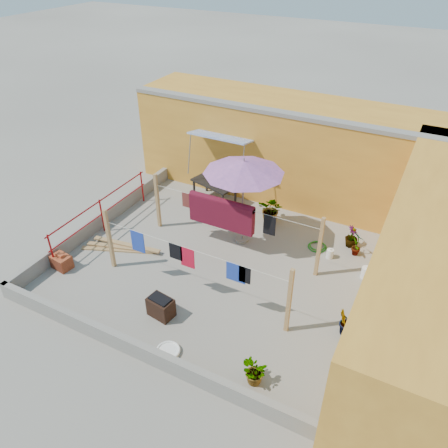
{
  "coord_description": "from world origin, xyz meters",
  "views": [
    {
      "loc": [
        4.45,
        -8.24,
        7.62
      ],
      "look_at": [
        0.01,
        0.3,
        1.15
      ],
      "focal_mm": 35.0,
      "sensor_mm": 36.0,
      "label": 1
    }
  ],
  "objects": [
    {
      "name": "ground",
      "position": [
        0.0,
        0.0,
        0.0
      ],
      "size": [
        80.0,
        80.0,
        0.0
      ],
      "primitive_type": "plane",
      "color": "#9E998E",
      "rests_on": "ground"
    },
    {
      "name": "wall_back",
      "position": [
        0.5,
        4.69,
        1.61
      ],
      "size": [
        11.0,
        3.27,
        3.21
      ],
      "color": "gold",
      "rests_on": "ground"
    },
    {
      "name": "wall_right",
      "position": [
        5.2,
        0.0,
        1.6
      ],
      "size": [
        2.4,
        9.0,
        3.2
      ],
      "primitive_type": "cube",
      "color": "gold",
      "rests_on": "ground"
    },
    {
      "name": "parapet_front",
      "position": [
        0.0,
        -3.58,
        0.22
      ],
      "size": [
        8.3,
        0.16,
        0.44
      ],
      "primitive_type": "cube",
      "color": "gray",
      "rests_on": "ground"
    },
    {
      "name": "parapet_left",
      "position": [
        -4.08,
        0.0,
        0.22
      ],
      "size": [
        0.16,
        7.3,
        0.44
      ],
      "primitive_type": "cube",
      "color": "gray",
      "rests_on": "ground"
    },
    {
      "name": "red_railing",
      "position": [
        -3.85,
        -0.2,
        0.72
      ],
      "size": [
        0.05,
        4.2,
        1.1
      ],
      "color": "#9F0F13",
      "rests_on": "ground"
    },
    {
      "name": "clothesline_rig",
      "position": [
        -0.27,
        0.56,
        1.07
      ],
      "size": [
        5.09,
        2.35,
        1.8
      ],
      "color": "tan",
      "rests_on": "ground"
    },
    {
      "name": "patio_umbrella",
      "position": [
        0.09,
        1.29,
        2.39
      ],
      "size": [
        2.61,
        2.61,
        2.66
      ],
      "color": "gray",
      "rests_on": "ground"
    },
    {
      "name": "outdoor_table",
      "position": [
        -1.72,
        2.93,
        0.64
      ],
      "size": [
        1.66,
        1.12,
        0.71
      ],
      "color": "black",
      "rests_on": "ground"
    },
    {
      "name": "brick_stack",
      "position": [
        -3.7,
        -2.1,
        0.2
      ],
      "size": [
        0.57,
        0.44,
        0.46
      ],
      "color": "#B44729",
      "rests_on": "ground"
    },
    {
      "name": "lumber_pile",
      "position": [
        -2.79,
        -0.69,
        0.07
      ],
      "size": [
        2.21,
        0.94,
        0.14
      ],
      "color": "tan",
      "rests_on": "ground"
    },
    {
      "name": "brazier",
      "position": [
        -0.3,
        -2.33,
        0.26
      ],
      "size": [
        0.65,
        0.48,
        0.54
      ],
      "color": "black",
      "rests_on": "ground"
    },
    {
      "name": "white_basin",
      "position": [
        0.46,
        -3.2,
        0.05
      ],
      "size": [
        0.54,
        0.54,
        0.09
      ],
      "color": "white",
      "rests_on": "ground"
    },
    {
      "name": "water_jug_a",
      "position": [
        3.7,
        1.28,
        0.17
      ],
      "size": [
        0.24,
        0.24,
        0.38
      ],
      "color": "white",
      "rests_on": "ground"
    },
    {
      "name": "water_jug_b",
      "position": [
        2.63,
        1.68,
        0.14
      ],
      "size": [
        0.2,
        0.2,
        0.31
      ],
      "color": "white",
      "rests_on": "ground"
    },
    {
      "name": "green_hose",
      "position": [
        2.18,
        1.98,
        0.04
      ],
      "size": [
        0.55,
        0.55,
        0.08
      ],
      "color": "#1C761A",
      "rests_on": "ground"
    },
    {
      "name": "plant_back_a",
      "position": [
        0.46,
        2.63,
        0.43
      ],
      "size": [
        0.8,
        0.7,
        0.87
      ],
      "primitive_type": "imported",
      "rotation": [
        0.0,
        0.0,
        -0.03
      ],
      "color": "#205117",
      "rests_on": "ground"
    },
    {
      "name": "plant_back_b",
      "position": [
        3.0,
        2.5,
        0.33
      ],
      "size": [
        0.38,
        0.38,
        0.65
      ],
      "primitive_type": "imported",
      "rotation": [
        0.0,
        0.0,
        1.6
      ],
      "color": "#205117",
      "rests_on": "ground"
    },
    {
      "name": "plant_right_a",
      "position": [
        3.24,
        2.15,
        0.39
      ],
      "size": [
        0.5,
        0.48,
        0.78
      ],
      "primitive_type": "imported",
      "rotation": [
        0.0,
        0.0,
        2.45
      ],
      "color": "#205117",
      "rests_on": "ground"
    },
    {
      "name": "plant_right_b",
      "position": [
        3.7,
        -0.93,
        0.36
      ],
      "size": [
        0.46,
        0.49,
        0.72
      ],
      "primitive_type": "imported",
      "rotation": [
        0.0,
        0.0,
        4.26
      ],
      "color": "#205117",
      "rests_on": "ground"
    },
    {
      "name": "plant_right_c",
      "position": [
        2.44,
        -3.03,
        0.31
      ],
      "size": [
        0.65,
        0.69,
        0.62
      ],
      "primitive_type": "imported",
      "rotation": [
        0.0,
        0.0,
        5.09
      ],
      "color": "#205117",
      "rests_on": "ground"
    }
  ]
}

